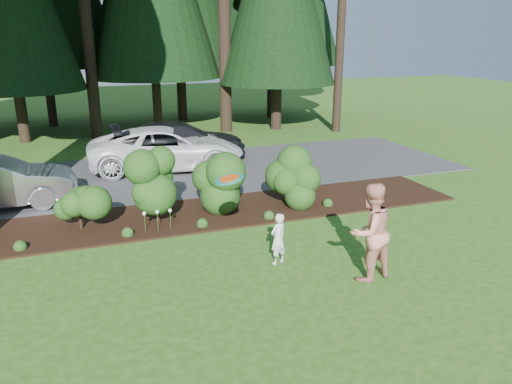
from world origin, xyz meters
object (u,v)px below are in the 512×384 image
(car_dark_suv, at_px, (180,141))
(child, at_px, (278,239))
(frisbee, at_px, (229,179))
(car_white_suv, at_px, (167,148))
(adult, at_px, (370,232))

(car_dark_suv, distance_m, child, 9.33)
(frisbee, bearing_deg, car_white_suv, 87.89)
(child, bearing_deg, frisbee, -18.86)
(car_dark_suv, xyz_separation_m, frisbee, (-1.00, -9.43, 1.18))
(car_white_suv, distance_m, child, 8.22)
(child, relative_size, frisbee, 1.96)
(car_dark_suv, distance_m, adult, 10.62)
(car_white_suv, bearing_deg, adult, -161.25)
(frisbee, bearing_deg, adult, -24.72)
(car_dark_suv, relative_size, frisbee, 8.90)
(car_dark_suv, relative_size, adult, 2.56)
(car_white_suv, distance_m, frisbee, 8.37)
(adult, xyz_separation_m, frisbee, (-2.39, 1.10, 0.97))
(car_white_suv, relative_size, adult, 2.76)
(car_white_suv, xyz_separation_m, frisbee, (-0.31, -8.29, 1.16))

